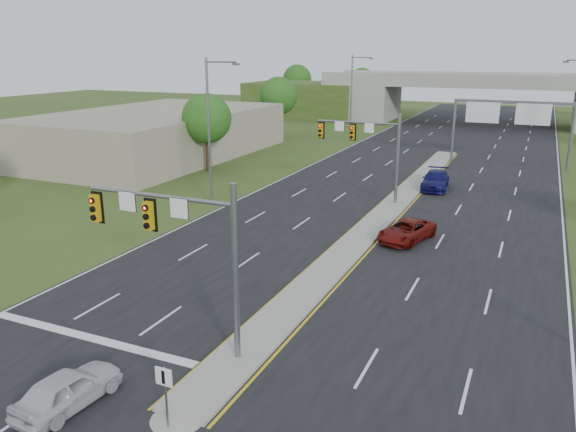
# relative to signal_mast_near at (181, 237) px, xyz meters

# --- Properties ---
(ground) EXTENTS (240.00, 240.00, 0.00)m
(ground) POSITION_rel_signal_mast_near_xyz_m (2.26, 0.07, -4.73)
(ground) COLOR #2F4719
(ground) RESTS_ON ground
(road) EXTENTS (24.00, 160.00, 0.02)m
(road) POSITION_rel_signal_mast_near_xyz_m (2.26, 35.07, -4.72)
(road) COLOR black
(road) RESTS_ON ground
(median) EXTENTS (2.00, 54.00, 0.16)m
(median) POSITION_rel_signal_mast_near_xyz_m (2.26, 23.07, -4.63)
(median) COLOR gray
(median) RESTS_ON road
(median_nose) EXTENTS (2.00, 2.00, 0.16)m
(median_nose) POSITION_rel_signal_mast_near_xyz_m (2.26, -3.93, -4.63)
(median_nose) COLOR gray
(median_nose) RESTS_ON road
(lane_markings) EXTENTS (23.72, 160.00, 0.01)m
(lane_markings) POSITION_rel_signal_mast_near_xyz_m (1.66, 28.99, -4.70)
(lane_markings) COLOR gold
(lane_markings) RESTS_ON road
(signal_mast_near) EXTENTS (6.62, 0.60, 7.00)m
(signal_mast_near) POSITION_rel_signal_mast_near_xyz_m (0.00, 0.00, 0.00)
(signal_mast_near) COLOR slate
(signal_mast_near) RESTS_ON ground
(signal_mast_far) EXTENTS (6.62, 0.60, 7.00)m
(signal_mast_far) POSITION_rel_signal_mast_near_xyz_m (0.00, 25.00, 0.00)
(signal_mast_far) COLOR slate
(signal_mast_far) RESTS_ON ground
(keep_right_sign) EXTENTS (0.60, 0.13, 2.20)m
(keep_right_sign) POSITION_rel_signal_mast_near_xyz_m (2.26, -4.45, -3.21)
(keep_right_sign) COLOR slate
(keep_right_sign) RESTS_ON ground
(sign_gantry) EXTENTS (11.58, 0.44, 6.67)m
(sign_gantry) POSITION_rel_signal_mast_near_xyz_m (8.95, 44.99, 0.51)
(sign_gantry) COLOR slate
(sign_gantry) RESTS_ON ground
(overpass) EXTENTS (80.00, 14.00, 8.10)m
(overpass) POSITION_rel_signal_mast_near_xyz_m (2.26, 80.07, -1.17)
(overpass) COLOR gray
(overpass) RESTS_ON ground
(lightpole_l_mid) EXTENTS (2.85, 0.25, 11.00)m
(lightpole_l_mid) POSITION_rel_signal_mast_near_xyz_m (-11.03, 20.07, 1.38)
(lightpole_l_mid) COLOR slate
(lightpole_l_mid) RESTS_ON ground
(lightpole_l_far) EXTENTS (2.85, 0.25, 11.00)m
(lightpole_l_far) POSITION_rel_signal_mast_near_xyz_m (-11.03, 55.07, 1.38)
(lightpole_l_far) COLOR slate
(lightpole_l_far) RESTS_ON ground
(tree_l_near) EXTENTS (4.80, 4.80, 7.60)m
(tree_l_near) POSITION_rel_signal_mast_near_xyz_m (-17.74, 30.07, 0.45)
(tree_l_near) COLOR #382316
(tree_l_near) RESTS_ON ground
(tree_l_mid) EXTENTS (5.20, 5.20, 8.12)m
(tree_l_mid) POSITION_rel_signal_mast_near_xyz_m (-21.74, 55.07, 0.78)
(tree_l_mid) COLOR #382316
(tree_l_mid) RESTS_ON ground
(tree_back_a) EXTENTS (6.00, 6.00, 8.85)m
(tree_back_a) POSITION_rel_signal_mast_near_xyz_m (-35.74, 94.07, 1.11)
(tree_back_a) COLOR #382316
(tree_back_a) RESTS_ON ground
(tree_back_b) EXTENTS (5.60, 5.60, 8.32)m
(tree_back_b) POSITION_rel_signal_mast_near_xyz_m (-21.74, 94.07, 0.78)
(tree_back_b) COLOR #382316
(tree_back_b) RESTS_ON ground
(commercial_building) EXTENTS (18.00, 30.00, 5.00)m
(commercial_building) POSITION_rel_signal_mast_near_xyz_m (-27.74, 35.07, -2.23)
(commercial_building) COLOR gray
(commercial_building) RESTS_ON ground
(car_white) EXTENTS (1.87, 3.97, 1.31)m
(car_white) POSITION_rel_signal_mast_near_xyz_m (-1.46, -4.80, -4.05)
(car_white) COLOR silver
(car_white) RESTS_ON road
(car_far_a) EXTENTS (3.33, 5.06, 1.29)m
(car_far_a) POSITION_rel_signal_mast_near_xyz_m (4.98, 16.86, -4.06)
(car_far_a) COLOR #640E0A
(car_far_a) RESTS_ON road
(car_far_b) EXTENTS (2.54, 5.36, 1.51)m
(car_far_b) POSITION_rel_signal_mast_near_xyz_m (4.13, 31.71, -3.95)
(car_far_b) COLOR #0C0C4A
(car_far_b) RESTS_ON road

